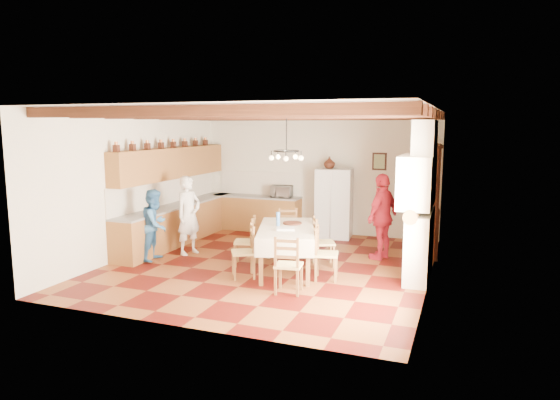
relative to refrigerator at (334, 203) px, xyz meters
The scene contains 31 objects.
floor 3.02m from the refrigerator, 100.96° to the right, with size 6.00×6.50×0.02m, color #490E09.
ceiling 3.62m from the refrigerator, 100.96° to the right, with size 6.00×6.50×0.02m, color silver.
wall_back 0.96m from the refrigerator, 142.72° to the left, with size 6.00×0.02×3.00m, color beige.
wall_front 6.16m from the refrigerator, 95.15° to the right, with size 6.00×0.02×3.00m, color beige.
wall_left 4.60m from the refrigerator, 141.41° to the right, with size 0.02×6.50×3.00m, color beige.
wall_right 3.82m from the refrigerator, 49.11° to the right, with size 0.02×6.50×3.00m, color beige.
ceiling_beams 3.56m from the refrigerator, 100.96° to the right, with size 6.00×6.30×0.16m, color #321910, non-canonical shape.
lower_cabinets_left 3.73m from the refrigerator, 151.14° to the right, with size 0.60×4.30×0.86m, color brown.
lower_cabinets_back 2.14m from the refrigerator, behind, with size 2.30×0.60×0.86m, color brown.
countertop_left 3.71m from the refrigerator, 151.14° to the right, with size 0.62×4.30×0.04m, color slate.
countertop_back 2.10m from the refrigerator, behind, with size 2.34×0.62×0.04m, color slate.
backsplash_left 3.98m from the refrigerator, 153.13° to the right, with size 0.03×4.30×0.60m, color beige.
backsplash_back 2.17m from the refrigerator, 169.38° to the left, with size 2.30×0.03×0.60m, color beige.
upper_cabinets 3.95m from the refrigerator, 152.04° to the right, with size 0.35×4.20×0.70m, color brown.
fireplace 3.46m from the refrigerator, 50.59° to the right, with size 0.56×1.60×2.80m, color beige, non-canonical shape.
wall_picture 1.47m from the refrigerator, 21.24° to the left, with size 0.34×0.03×0.42m, color black.
refrigerator is the anchor object (origin of this frame).
hutch 2.39m from the refrigerator, 21.46° to the right, with size 0.54×1.28×2.33m, color #391B0F, non-canonical shape.
dining_table 3.15m from the refrigerator, 91.81° to the right, with size 1.53×2.14×0.84m.
chandelier 3.45m from the refrigerator, 91.81° to the right, with size 0.47×0.47×0.03m, color black.
chair_left_near 3.83m from the refrigerator, 100.56° to the right, with size 0.42×0.40×0.96m, color brown, non-canonical shape.
chair_left_far 3.19m from the refrigerator, 108.51° to the right, with size 0.42×0.40×0.96m, color brown, non-canonical shape.
chair_right_near 3.45m from the refrigerator, 77.67° to the right, with size 0.42×0.40×0.96m, color brown, non-canonical shape.
chair_right_far 2.60m from the refrigerator, 79.89° to the right, with size 0.42×0.40×0.96m, color brown, non-canonical shape.
chair_end_near 4.28m from the refrigerator, 85.38° to the right, with size 0.42×0.40×0.96m, color brown, non-canonical shape.
chair_end_far 2.02m from the refrigerator, 104.18° to the right, with size 0.42×0.40×0.96m, color brown, non-canonical shape.
person_man 3.62m from the refrigerator, 133.04° to the right, with size 0.61×0.40×1.67m, color silver.
person_woman_blue 4.37m from the refrigerator, 130.76° to the right, with size 0.70×0.55×1.45m, color teal.
person_woman_red 2.14m from the refrigerator, 48.48° to the right, with size 1.03×0.43×1.76m, color #B31D2D.
microwave 1.42m from the refrigerator, behind, with size 0.53×0.36×0.29m, color silver.
fridge_vase 0.99m from the refrigerator, behind, with size 0.27×0.27×0.29m, color #391B0F.
Camera 1 is at (3.52, -8.81, 2.71)m, focal length 32.00 mm.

